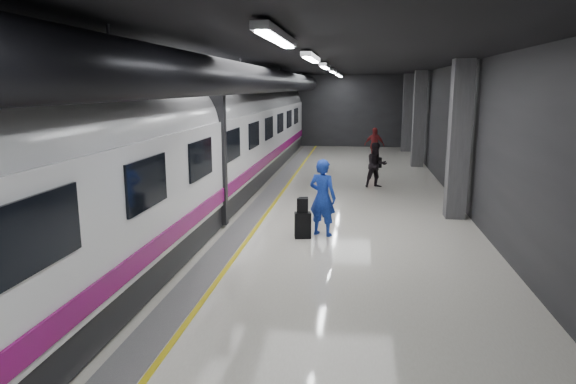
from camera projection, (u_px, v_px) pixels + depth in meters
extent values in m
plane|color=silver|center=(291.00, 230.00, 13.65)|extent=(40.00, 40.00, 0.00)
cube|color=black|center=(291.00, 56.00, 12.75)|extent=(10.00, 40.00, 0.02)
cube|color=#28282B|center=(331.00, 111.00, 32.61)|extent=(10.00, 0.02, 4.50)
cube|color=#28282B|center=(108.00, 143.00, 13.86)|extent=(0.02, 40.00, 4.50)
cube|color=#28282B|center=(493.00, 149.00, 12.54)|extent=(0.02, 40.00, 4.50)
cube|color=slate|center=(241.00, 228.00, 13.83)|extent=(0.65, 39.80, 0.01)
cube|color=yellow|center=(256.00, 228.00, 13.77)|extent=(0.10, 39.80, 0.01)
cylinder|color=black|center=(240.00, 78.00, 13.03)|extent=(0.80, 38.00, 0.80)
cube|color=silver|center=(277.00, 36.00, 6.86)|extent=(0.22, 2.60, 0.10)
cube|color=silver|center=(311.00, 57.00, 11.72)|extent=(0.22, 2.60, 0.10)
cube|color=silver|center=(325.00, 66.00, 16.57)|extent=(0.22, 2.60, 0.10)
cube|color=silver|center=(333.00, 71.00, 21.43)|extent=(0.22, 2.60, 0.10)
cube|color=silver|center=(338.00, 74.00, 26.28)|extent=(0.22, 2.60, 0.10)
cube|color=silver|center=(340.00, 76.00, 30.16)|extent=(0.22, 2.60, 0.10)
cube|color=#515154|center=(459.00, 140.00, 14.54)|extent=(0.55, 0.55, 4.50)
cube|color=#515154|center=(419.00, 119.00, 24.25)|extent=(0.55, 0.55, 4.50)
cube|color=#515154|center=(407.00, 113.00, 30.07)|extent=(0.55, 0.55, 4.50)
cube|color=black|center=(173.00, 213.00, 14.01)|extent=(2.80, 38.00, 0.60)
cube|color=white|center=(171.00, 163.00, 13.73)|extent=(2.90, 38.00, 2.20)
cylinder|color=white|center=(169.00, 127.00, 13.54)|extent=(2.80, 38.00, 2.80)
cube|color=#7E0B5D|center=(225.00, 193.00, 13.69)|extent=(0.04, 38.00, 0.35)
cube|color=black|center=(170.00, 153.00, 13.68)|extent=(3.05, 0.25, 3.80)
cube|color=black|center=(39.00, 232.00, 5.69)|extent=(0.05, 1.60, 0.85)
cube|color=black|center=(147.00, 183.00, 8.60)|extent=(0.05, 1.60, 0.85)
cube|color=black|center=(201.00, 159.00, 11.51)|extent=(0.05, 1.60, 0.85)
cube|color=black|center=(233.00, 144.00, 14.42)|extent=(0.05, 1.60, 0.85)
cube|color=black|center=(254.00, 135.00, 17.34)|extent=(0.05, 1.60, 0.85)
cube|color=black|center=(269.00, 128.00, 20.25)|extent=(0.05, 1.60, 0.85)
cube|color=black|center=(280.00, 123.00, 23.16)|extent=(0.05, 1.60, 0.85)
cube|color=black|center=(289.00, 119.00, 26.07)|extent=(0.05, 1.60, 0.85)
cube|color=black|center=(296.00, 116.00, 28.99)|extent=(0.05, 1.60, 0.85)
imported|color=blue|center=(323.00, 197.00, 13.00)|extent=(0.84, 0.70, 1.97)
cube|color=black|center=(303.00, 225.00, 12.88)|extent=(0.45, 0.33, 0.66)
cube|color=black|center=(303.00, 206.00, 12.77)|extent=(0.28, 0.15, 0.36)
imported|color=black|center=(376.00, 165.00, 19.30)|extent=(0.99, 0.88, 1.70)
imported|color=maroon|center=(374.00, 145.00, 25.68)|extent=(1.12, 0.76, 1.76)
cube|color=black|center=(378.00, 163.00, 24.18)|extent=(0.38, 0.30, 0.49)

